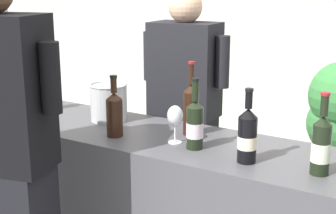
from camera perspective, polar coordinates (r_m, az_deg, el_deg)
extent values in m
cube|color=beige|center=(4.68, 16.76, 10.69)|extent=(8.00, 0.10, 2.80)
cylinder|color=black|center=(2.04, 9.24, -3.82)|extent=(0.08, 0.08, 0.19)
cone|color=black|center=(2.00, 9.37, -0.69)|extent=(0.08, 0.08, 0.04)
cylinder|color=black|center=(1.99, 9.44, 0.83)|extent=(0.03, 0.03, 0.07)
cylinder|color=black|center=(1.98, 9.49, 1.99)|extent=(0.03, 0.03, 0.01)
cylinder|color=#EEE2C2|center=(2.04, 9.23, -4.08)|extent=(0.08, 0.08, 0.05)
cylinder|color=black|center=(2.36, -6.27, -1.28)|extent=(0.08, 0.08, 0.18)
cone|color=black|center=(2.33, -6.34, 1.27)|extent=(0.08, 0.08, 0.03)
cylinder|color=black|center=(2.32, -6.38, 2.54)|extent=(0.03, 0.03, 0.07)
cylinder|color=black|center=(2.31, -6.41, 3.56)|extent=(0.04, 0.04, 0.01)
cylinder|color=black|center=(1.98, 17.43, -4.78)|extent=(0.07, 0.07, 0.20)
cone|color=black|center=(1.94, 17.69, -1.51)|extent=(0.07, 0.07, 0.04)
cylinder|color=black|center=(1.93, 17.83, 0.14)|extent=(0.03, 0.03, 0.08)
cylinder|color=maroon|center=(1.92, 17.93, 1.47)|extent=(0.04, 0.04, 0.01)
cylinder|color=silver|center=(1.98, 17.41, -5.06)|extent=(0.07, 0.07, 0.08)
cylinder|color=black|center=(2.89, -14.90, 1.53)|extent=(0.07, 0.07, 0.21)
cone|color=black|center=(2.87, -15.05, 3.81)|extent=(0.07, 0.07, 0.03)
cylinder|color=black|center=(2.86, -15.12, 4.83)|extent=(0.03, 0.03, 0.08)
cylinder|color=#B79333|center=(2.86, -15.18, 5.69)|extent=(0.04, 0.04, 0.01)
cylinder|color=silver|center=(2.90, -14.89, 1.33)|extent=(0.07, 0.07, 0.07)
cylinder|color=black|center=(2.18, 3.15, -2.46)|extent=(0.08, 0.08, 0.19)
cone|color=black|center=(2.15, 3.19, 0.35)|extent=(0.08, 0.08, 0.03)
cylinder|color=black|center=(2.13, 3.21, 1.90)|extent=(0.03, 0.03, 0.09)
cylinder|color=black|center=(2.12, 3.23, 3.24)|extent=(0.04, 0.04, 0.01)
cylinder|color=silver|center=(2.18, 3.15, -2.70)|extent=(0.08, 0.08, 0.07)
cylinder|color=black|center=(2.37, 2.70, -0.75)|extent=(0.08, 0.08, 0.21)
cone|color=black|center=(2.34, 2.74, 2.21)|extent=(0.08, 0.08, 0.04)
cylinder|color=black|center=(2.33, 2.76, 3.86)|extent=(0.03, 0.03, 0.10)
cylinder|color=maroon|center=(2.32, 2.77, 5.20)|extent=(0.03, 0.03, 0.01)
cylinder|color=silver|center=(2.28, 0.83, -4.14)|extent=(0.06, 0.06, 0.00)
cylinder|color=silver|center=(2.26, 0.83, -3.08)|extent=(0.01, 0.01, 0.09)
ellipsoid|color=silver|center=(2.24, 0.84, -1.00)|extent=(0.07, 0.07, 0.09)
ellipsoid|color=maroon|center=(2.24, 0.84, -1.41)|extent=(0.06, 0.06, 0.03)
cylinder|color=silver|center=(2.63, -6.94, 0.48)|extent=(0.20, 0.20, 0.19)
torus|color=silver|center=(2.61, -7.00, 2.59)|extent=(0.20, 0.20, 0.01)
cube|color=black|center=(3.07, 1.86, -8.99)|extent=(0.36, 0.26, 0.88)
cube|color=black|center=(2.86, 1.98, 4.33)|extent=(0.40, 0.26, 0.56)
sphere|color=#D8AD8C|center=(2.82, 2.04, 11.65)|extent=(0.19, 0.19, 0.19)
cylinder|color=black|center=(2.76, 6.39, 5.26)|extent=(0.08, 0.08, 0.29)
cylinder|color=black|center=(2.96, -2.11, 5.98)|extent=(0.08, 0.08, 0.29)
cylinder|color=black|center=(1.94, -13.57, 3.32)|extent=(0.08, 0.08, 0.28)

